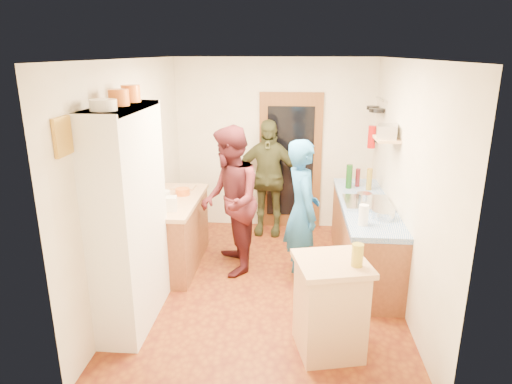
# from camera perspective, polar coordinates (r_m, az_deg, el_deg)

# --- Properties ---
(floor) EXTENTS (3.00, 4.00, 0.02)m
(floor) POSITION_cam_1_polar(r_m,az_deg,el_deg) (5.58, 1.22, -11.59)
(floor) COLOR brown
(floor) RESTS_ON ground
(ceiling) EXTENTS (3.00, 4.00, 0.02)m
(ceiling) POSITION_cam_1_polar(r_m,az_deg,el_deg) (4.89, 1.42, 16.42)
(ceiling) COLOR silver
(ceiling) RESTS_ON ground
(wall_back) EXTENTS (3.00, 0.02, 2.60)m
(wall_back) POSITION_cam_1_polar(r_m,az_deg,el_deg) (7.03, 2.29, 5.90)
(wall_back) COLOR silver
(wall_back) RESTS_ON ground
(wall_front) EXTENTS (3.00, 0.02, 2.60)m
(wall_front) POSITION_cam_1_polar(r_m,az_deg,el_deg) (3.20, -0.86, -8.29)
(wall_front) COLOR silver
(wall_front) RESTS_ON ground
(wall_left) EXTENTS (0.02, 4.00, 2.60)m
(wall_left) POSITION_cam_1_polar(r_m,az_deg,el_deg) (5.38, -14.97, 1.78)
(wall_left) COLOR silver
(wall_left) RESTS_ON ground
(wall_right) EXTENTS (0.02, 4.00, 2.60)m
(wall_right) POSITION_cam_1_polar(r_m,az_deg,el_deg) (5.22, 18.10, 1.04)
(wall_right) COLOR silver
(wall_right) RESTS_ON ground
(door_frame) EXTENTS (0.95, 0.06, 2.10)m
(door_frame) POSITION_cam_1_polar(r_m,az_deg,el_deg) (7.04, 4.29, 3.80)
(door_frame) COLOR brown
(door_frame) RESTS_ON ground
(door_glass) EXTENTS (0.70, 0.02, 1.70)m
(door_glass) POSITION_cam_1_polar(r_m,az_deg,el_deg) (7.01, 4.29, 3.73)
(door_glass) COLOR black
(door_glass) RESTS_ON door_frame
(hutch_body) EXTENTS (0.40, 1.20, 2.20)m
(hutch_body) POSITION_cam_1_polar(r_m,az_deg,el_deg) (4.65, -15.54, -3.26)
(hutch_body) COLOR white
(hutch_body) RESTS_ON ground
(hutch_top_shelf) EXTENTS (0.40, 1.14, 0.04)m
(hutch_top_shelf) POSITION_cam_1_polar(r_m,az_deg,el_deg) (4.41, -16.67, 10.03)
(hutch_top_shelf) COLOR white
(hutch_top_shelf) RESTS_ON hutch_body
(plate_stack) EXTENTS (0.22, 0.22, 0.09)m
(plate_stack) POSITION_cam_1_polar(r_m,az_deg,el_deg) (4.07, -18.56, 10.27)
(plate_stack) COLOR white
(plate_stack) RESTS_ON hutch_top_shelf
(orange_pot_a) EXTENTS (0.18, 0.18, 0.15)m
(orange_pot_a) POSITION_cam_1_polar(r_m,az_deg,el_deg) (4.39, -16.78, 11.24)
(orange_pot_a) COLOR orange
(orange_pot_a) RESTS_ON hutch_top_shelf
(orange_pot_b) EXTENTS (0.18, 0.18, 0.16)m
(orange_pot_b) POSITION_cam_1_polar(r_m,az_deg,el_deg) (4.69, -15.38, 11.78)
(orange_pot_b) COLOR orange
(orange_pot_b) RESTS_ON hutch_top_shelf
(left_counter_base) EXTENTS (0.60, 1.40, 0.85)m
(left_counter_base) POSITION_cam_1_polar(r_m,az_deg,el_deg) (5.97, -10.10, -5.22)
(left_counter_base) COLOR brown
(left_counter_base) RESTS_ON ground
(left_counter_top) EXTENTS (0.64, 1.44, 0.05)m
(left_counter_top) POSITION_cam_1_polar(r_m,az_deg,el_deg) (5.82, -10.33, -1.12)
(left_counter_top) COLOR tan
(left_counter_top) RESTS_ON left_counter_base
(toaster) EXTENTS (0.24, 0.19, 0.16)m
(toaster) POSITION_cam_1_polar(r_m,az_deg,el_deg) (5.39, -11.00, -1.46)
(toaster) COLOR white
(toaster) RESTS_ON left_counter_top
(kettle) EXTENTS (0.19, 0.19, 0.17)m
(kettle) POSITION_cam_1_polar(r_m,az_deg,el_deg) (5.61, -11.42, -0.71)
(kettle) COLOR white
(kettle) RESTS_ON left_counter_top
(orange_bowl) EXTENTS (0.22, 0.22, 0.08)m
(orange_bowl) POSITION_cam_1_polar(r_m,az_deg,el_deg) (5.95, -9.16, 0.04)
(orange_bowl) COLOR orange
(orange_bowl) RESTS_ON left_counter_top
(chopping_board) EXTENTS (0.31, 0.23, 0.02)m
(chopping_board) POSITION_cam_1_polar(r_m,az_deg,el_deg) (6.25, -9.05, 0.60)
(chopping_board) COLOR tan
(chopping_board) RESTS_ON left_counter_top
(right_counter_base) EXTENTS (0.60, 2.20, 0.84)m
(right_counter_base) POSITION_cam_1_polar(r_m,az_deg,el_deg) (5.91, 13.31, -5.74)
(right_counter_base) COLOR brown
(right_counter_base) RESTS_ON ground
(right_counter_top) EXTENTS (0.62, 2.22, 0.06)m
(right_counter_top) POSITION_cam_1_polar(r_m,az_deg,el_deg) (5.75, 13.62, -1.61)
(right_counter_top) COLOR #134DB1
(right_counter_top) RESTS_ON right_counter_base
(hob) EXTENTS (0.55, 0.58, 0.04)m
(hob) POSITION_cam_1_polar(r_m,az_deg,el_deg) (5.68, 13.74, -1.33)
(hob) COLOR silver
(hob) RESTS_ON right_counter_top
(pot_on_hob) EXTENTS (0.18, 0.18, 0.12)m
(pot_on_hob) POSITION_cam_1_polar(r_m,az_deg,el_deg) (5.60, 13.37, -0.72)
(pot_on_hob) COLOR silver
(pot_on_hob) RESTS_ON hob
(bottle_a) EXTENTS (0.10, 0.10, 0.33)m
(bottle_a) POSITION_cam_1_polar(r_m,az_deg,el_deg) (6.26, 11.56, 1.91)
(bottle_a) COLOR #143F14
(bottle_a) RESTS_ON right_counter_top
(bottle_b) EXTENTS (0.07, 0.07, 0.25)m
(bottle_b) POSITION_cam_1_polar(r_m,az_deg,el_deg) (6.38, 12.60, 1.79)
(bottle_b) COLOR #591419
(bottle_b) RESTS_ON right_counter_top
(bottle_c) EXTENTS (0.09, 0.09, 0.29)m
(bottle_c) POSITION_cam_1_polar(r_m,az_deg,el_deg) (6.25, 13.97, 1.56)
(bottle_c) COLOR olive
(bottle_c) RESTS_ON right_counter_top
(paper_towel) EXTENTS (0.13, 0.13, 0.23)m
(paper_towel) POSITION_cam_1_polar(r_m,az_deg,el_deg) (4.97, 13.29, -2.82)
(paper_towel) COLOR white
(paper_towel) RESTS_ON right_counter_top
(mixing_bowl) EXTENTS (0.26, 0.26, 0.10)m
(mixing_bowl) POSITION_cam_1_polar(r_m,az_deg,el_deg) (5.23, 15.63, -2.74)
(mixing_bowl) COLOR silver
(mixing_bowl) RESTS_ON right_counter_top
(island_base) EXTENTS (0.66, 0.66, 0.86)m
(island_base) POSITION_cam_1_polar(r_m,az_deg,el_deg) (4.34, 9.18, -14.23)
(island_base) COLOR tan
(island_base) RESTS_ON ground
(island_top) EXTENTS (0.74, 0.74, 0.05)m
(island_top) POSITION_cam_1_polar(r_m,az_deg,el_deg) (4.12, 9.49, -8.81)
(island_top) COLOR tan
(island_top) RESTS_ON island_base
(cutting_board) EXTENTS (0.40, 0.35, 0.02)m
(cutting_board) POSITION_cam_1_polar(r_m,az_deg,el_deg) (4.14, 8.62, -8.45)
(cutting_board) COLOR white
(cutting_board) RESTS_ON island_top
(oil_jar) EXTENTS (0.12, 0.12, 0.20)m
(oil_jar) POSITION_cam_1_polar(r_m,az_deg,el_deg) (4.02, 12.56, -7.70)
(oil_jar) COLOR #AD9E2D
(oil_jar) RESTS_ON island_top
(pan_rail) EXTENTS (0.02, 0.65, 0.02)m
(pan_rail) POSITION_cam_1_polar(r_m,az_deg,el_deg) (6.54, 15.31, 11.12)
(pan_rail) COLOR silver
(pan_rail) RESTS_ON wall_right
(pan_hang_a) EXTENTS (0.18, 0.18, 0.05)m
(pan_hang_a) POSITION_cam_1_polar(r_m,az_deg,el_deg) (6.38, 14.96, 9.82)
(pan_hang_a) COLOR black
(pan_hang_a) RESTS_ON pan_rail
(pan_hang_b) EXTENTS (0.16, 0.16, 0.05)m
(pan_hang_b) POSITION_cam_1_polar(r_m,az_deg,el_deg) (6.57, 14.65, 9.87)
(pan_hang_b) COLOR black
(pan_hang_b) RESTS_ON pan_rail
(pan_hang_c) EXTENTS (0.17, 0.17, 0.05)m
(pan_hang_c) POSITION_cam_1_polar(r_m,az_deg,el_deg) (6.77, 14.38, 10.17)
(pan_hang_c) COLOR black
(pan_hang_c) RESTS_ON pan_rail
(wall_shelf) EXTENTS (0.26, 0.42, 0.03)m
(wall_shelf) POSITION_cam_1_polar(r_m,az_deg,el_deg) (5.53, 16.04, 6.36)
(wall_shelf) COLOR tan
(wall_shelf) RESTS_ON wall_right
(radio) EXTENTS (0.28, 0.34, 0.15)m
(radio) POSITION_cam_1_polar(r_m,az_deg,el_deg) (5.51, 16.12, 7.28)
(radio) COLOR silver
(radio) RESTS_ON wall_shelf
(ext_bracket) EXTENTS (0.06, 0.10, 0.04)m
(ext_bracket) POSITION_cam_1_polar(r_m,az_deg,el_deg) (6.80, 14.74, 6.25)
(ext_bracket) COLOR black
(ext_bracket) RESTS_ON wall_right
(fire_extinguisher) EXTENTS (0.11, 0.11, 0.32)m
(fire_extinguisher) POSITION_cam_1_polar(r_m,az_deg,el_deg) (6.78, 14.27, 6.68)
(fire_extinguisher) COLOR red
(fire_extinguisher) RESTS_ON wall_right
(picture_frame) EXTENTS (0.03, 0.25, 0.30)m
(picture_frame) POSITION_cam_1_polar(r_m,az_deg,el_deg) (3.82, -23.03, 6.41)
(picture_frame) COLOR gold
(picture_frame) RESTS_ON wall_left
(person_hob) EXTENTS (0.56, 0.72, 1.73)m
(person_hob) POSITION_cam_1_polar(r_m,az_deg,el_deg) (5.39, 6.19, -2.54)
(person_hob) COLOR #205F9E
(person_hob) RESTS_ON ground
(person_left) EXTENTS (0.88, 1.03, 1.84)m
(person_left) POSITION_cam_1_polar(r_m,az_deg,el_deg) (5.63, -2.98, -0.99)
(person_left) COLOR #45171C
(person_left) RESTS_ON ground
(person_back) EXTENTS (1.06, 0.52, 1.75)m
(person_back) POSITION_cam_1_polar(r_m,az_deg,el_deg) (6.79, 1.54, 1.78)
(person_back) COLOR #35381E
(person_back) RESTS_ON ground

